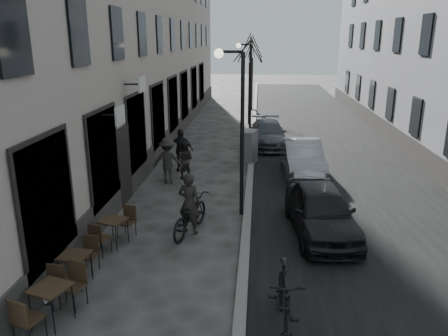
# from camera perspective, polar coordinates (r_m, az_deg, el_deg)

# --- Properties ---
(road) EXTENTS (7.30, 60.00, 0.00)m
(road) POSITION_cam_1_polar(r_m,az_deg,el_deg) (23.74, 12.62, 3.19)
(road) COLOR black
(road) RESTS_ON ground
(kerb) EXTENTS (0.25, 60.00, 0.12)m
(kerb) POSITION_cam_1_polar(r_m,az_deg,el_deg) (23.48, 3.76, 3.57)
(kerb) COLOR slate
(kerb) RESTS_ON ground
(streetlamp_near) EXTENTS (0.90, 0.28, 5.09)m
(streetlamp_near) POSITION_cam_1_polar(r_m,az_deg,el_deg) (13.07, 1.66, 6.86)
(streetlamp_near) COLOR black
(streetlamp_near) RESTS_ON ground
(streetlamp_far) EXTENTS (0.90, 0.28, 5.09)m
(streetlamp_far) POSITION_cam_1_polar(r_m,az_deg,el_deg) (24.97, 3.10, 11.58)
(streetlamp_far) COLOR black
(streetlamp_far) RESTS_ON ground
(tree_near) EXTENTS (2.40, 2.40, 5.70)m
(tree_near) POSITION_cam_1_polar(r_m,az_deg,el_deg) (27.88, 3.48, 15.21)
(tree_near) COLOR black
(tree_near) RESTS_ON ground
(tree_far) EXTENTS (2.40, 2.40, 5.70)m
(tree_far) POSITION_cam_1_polar(r_m,az_deg,el_deg) (33.88, 3.70, 15.47)
(tree_far) COLOR black
(tree_far) RESTS_ON ground
(bistro_set_a) EXTENTS (0.91, 1.67, 0.95)m
(bistro_set_a) POSITION_cam_1_polar(r_m,az_deg,el_deg) (9.46, -21.59, -15.87)
(bistro_set_a) COLOR #2F2115
(bistro_set_a) RESTS_ON ground
(bistro_set_b) EXTENTS (0.69, 1.53, 0.88)m
(bistro_set_b) POSITION_cam_1_polar(r_m,az_deg,el_deg) (10.62, -18.82, -12.03)
(bistro_set_b) COLOR #2F2115
(bistro_set_b) RESTS_ON ground
(bistro_set_c) EXTENTS (0.89, 1.56, 0.89)m
(bistro_set_c) POSITION_cam_1_polar(r_m,az_deg,el_deg) (12.15, -14.18, -7.82)
(bistro_set_c) COLOR #2F2115
(bistro_set_c) RESTS_ON ground
(sign_board) EXTENTS (0.40, 0.61, 1.01)m
(sign_board) POSITION_cam_1_polar(r_m,az_deg,el_deg) (10.36, -22.42, -13.50)
(sign_board) COLOR black
(sign_board) RESTS_ON ground
(utility_cabinet) EXTENTS (0.79, 1.09, 1.47)m
(utility_cabinet) POSITION_cam_1_polar(r_m,az_deg,el_deg) (19.33, 3.31, 2.76)
(utility_cabinet) COLOR slate
(utility_cabinet) RESTS_ON ground
(bicycle) EXTENTS (1.27, 2.23, 1.11)m
(bicycle) POSITION_cam_1_polar(r_m,az_deg,el_deg) (12.52, -4.51, -6.10)
(bicycle) COLOR black
(bicycle) RESTS_ON ground
(cyclist_rider) EXTENTS (0.75, 0.59, 1.81)m
(cyclist_rider) POSITION_cam_1_polar(r_m,az_deg,el_deg) (12.39, -4.55, -4.60)
(cyclist_rider) COLOR black
(cyclist_rider) RESTS_ON ground
(pedestrian_near) EXTENTS (0.79, 0.64, 1.53)m
(pedestrian_near) POSITION_cam_1_polar(r_m,az_deg,el_deg) (17.23, -5.20, 1.08)
(pedestrian_near) COLOR #282622
(pedestrian_near) RESTS_ON ground
(pedestrian_mid) EXTENTS (1.17, 0.71, 1.78)m
(pedestrian_mid) POSITION_cam_1_polar(r_m,az_deg,el_deg) (16.74, -7.36, 0.96)
(pedestrian_mid) COLOR #2D2B27
(pedestrian_mid) RESTS_ON ground
(pedestrian_far) EXTENTS (1.05, 0.47, 1.77)m
(pedestrian_far) POSITION_cam_1_polar(r_m,az_deg,el_deg) (18.31, -5.70, 2.37)
(pedestrian_far) COLOR black
(pedestrian_far) RESTS_ON ground
(car_near) EXTENTS (2.03, 4.25, 1.40)m
(car_near) POSITION_cam_1_polar(r_m,az_deg,el_deg) (12.69, 12.55, -5.42)
(car_near) COLOR black
(car_near) RESTS_ON ground
(car_mid) EXTENTS (1.64, 4.26, 1.38)m
(car_mid) POSITION_cam_1_polar(r_m,az_deg,el_deg) (18.02, 10.19, 1.32)
(car_mid) COLOR gray
(car_mid) RESTS_ON ground
(car_far) EXTENTS (2.03, 4.45, 1.26)m
(car_far) POSITION_cam_1_polar(r_m,az_deg,el_deg) (22.58, 5.79, 4.47)
(car_far) COLOR #3F444A
(car_far) RESTS_ON ground
(moped) EXTENTS (0.67, 2.21, 1.32)m
(moped) POSITION_cam_1_polar(r_m,az_deg,el_deg) (8.64, 7.85, -16.74)
(moped) COLOR black
(moped) RESTS_ON ground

